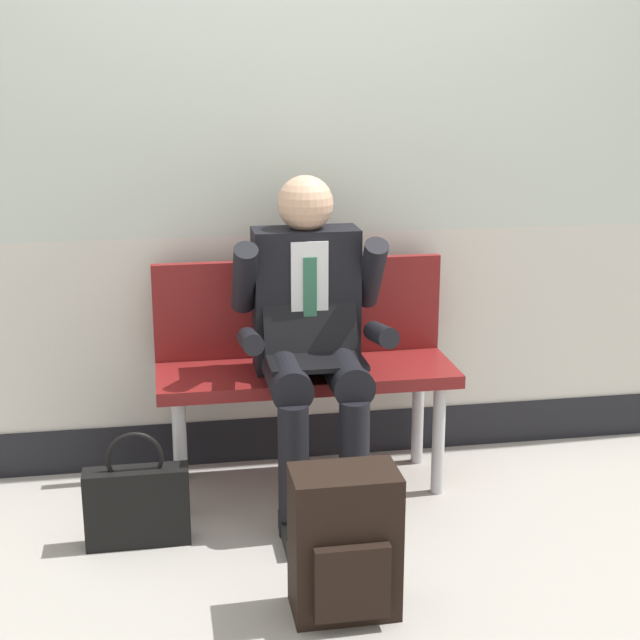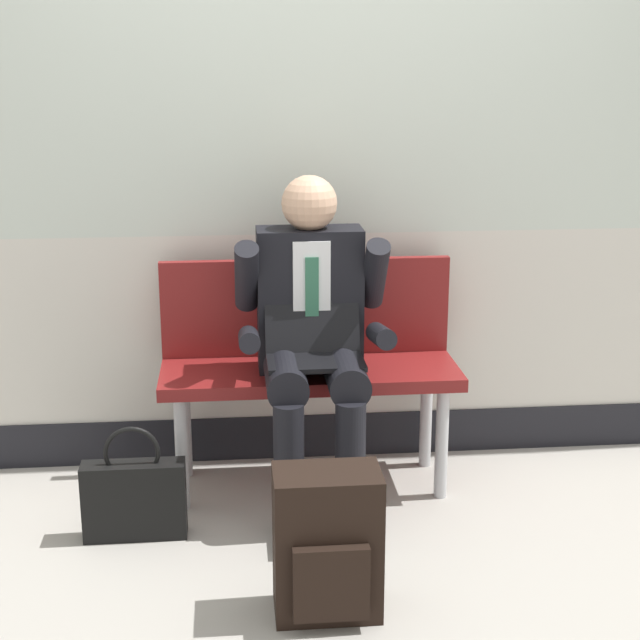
{
  "view_description": "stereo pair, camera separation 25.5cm",
  "coord_description": "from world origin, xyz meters",
  "views": [
    {
      "loc": [
        -0.6,
        -3.28,
        1.69
      ],
      "look_at": [
        -0.02,
        0.03,
        0.75
      ],
      "focal_mm": 53.79,
      "sensor_mm": 36.0,
      "label": 1
    },
    {
      "loc": [
        -0.34,
        -3.31,
        1.69
      ],
      "look_at": [
        -0.02,
        0.03,
        0.75
      ],
      "focal_mm": 53.79,
      "sensor_mm": 36.0,
      "label": 2
    }
  ],
  "objects": [
    {
      "name": "station_wall",
      "position": [
        0.0,
        0.58,
        1.58
      ],
      "size": [
        5.34,
        0.14,
        3.2
      ],
      "color": "beige",
      "rests_on": "ground"
    },
    {
      "name": "ground_plane",
      "position": [
        0.0,
        0.0,
        0.0
      ],
      "size": [
        18.0,
        18.0,
        0.0
      ],
      "primitive_type": "plane",
      "color": "#9E9991"
    },
    {
      "name": "person_seated",
      "position": [
        -0.04,
        0.1,
        0.67
      ],
      "size": [
        0.57,
        0.7,
        1.25
      ],
      "color": "black",
      "rests_on": "ground"
    },
    {
      "name": "bench_with_person",
      "position": [
        -0.04,
        0.3,
        0.54
      ],
      "size": [
        1.16,
        0.42,
        0.9
      ],
      "color": "maroon",
      "rests_on": "ground"
    },
    {
      "name": "backpack",
      "position": [
        -0.07,
        -0.68,
        0.23
      ],
      "size": [
        0.33,
        0.24,
        0.47
      ],
      "color": "black",
      "rests_on": "ground"
    },
    {
      "name": "handbag",
      "position": [
        -0.7,
        -0.13,
        0.15
      ],
      "size": [
        0.37,
        0.1,
        0.43
      ],
      "color": "black",
      "rests_on": "ground"
    }
  ]
}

